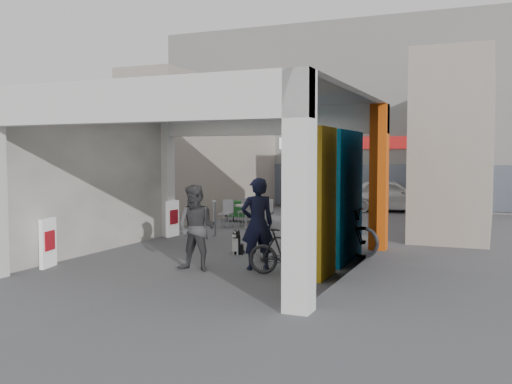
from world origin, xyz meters
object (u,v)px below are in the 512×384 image
at_px(man_crates, 341,193).
at_px(white_van, 389,195).
at_px(man_with_dog, 257,224).
at_px(cafe_set, 246,217).
at_px(bicycle_rear, 286,252).
at_px(border_collie, 237,244).
at_px(man_elderly, 317,216).
at_px(produce_stand, 242,214).
at_px(man_back_turned, 196,228).
at_px(bicycle_front, 333,232).

relative_size(man_crates, white_van, 0.47).
distance_m(man_with_dog, man_crates, 10.09).
relative_size(cafe_set, man_with_dog, 0.79).
relative_size(man_crates, bicycle_rear, 1.22).
height_order(border_collie, man_elderly, man_elderly).
xyz_separation_m(man_elderly, bicycle_rear, (0.29, -2.98, -0.39)).
bearing_deg(man_with_dog, man_crates, -123.54).
relative_size(produce_stand, man_crates, 0.58).
bearing_deg(border_collie, cafe_set, 89.51).
bearing_deg(white_van, man_back_turned, 163.59).
relative_size(border_collie, bicycle_front, 0.28).
height_order(cafe_set, bicycle_front, bicycle_front).
relative_size(border_collie, man_back_turned, 0.34).
relative_size(man_elderly, bicycle_rear, 1.12).
relative_size(man_back_turned, bicycle_rear, 1.14).
height_order(border_collie, bicycle_rear, bicycle_rear).
xyz_separation_m(produce_stand, bicycle_front, (4.67, -5.33, 0.27)).
xyz_separation_m(produce_stand, man_back_turned, (2.62, -7.99, 0.57)).
height_order(produce_stand, man_with_dog, man_with_dog).
relative_size(man_back_turned, man_crates, 0.94).
xyz_separation_m(man_back_turned, bicycle_front, (2.05, 2.66, -0.30)).
relative_size(border_collie, man_crates, 0.32).
bearing_deg(man_crates, cafe_set, 39.87).
bearing_deg(bicycle_rear, cafe_set, 27.11).
height_order(cafe_set, man_back_turned, man_back_turned).
relative_size(man_with_dog, bicycle_rear, 1.24).
bearing_deg(cafe_set, produce_stand, 119.04).
distance_m(cafe_set, man_crates, 4.48).
height_order(produce_stand, border_collie, produce_stand).
distance_m(cafe_set, white_van, 7.54).
height_order(man_elderly, bicycle_rear, man_elderly).
xyz_separation_m(produce_stand, man_crates, (2.81, 2.65, 0.63)).
bearing_deg(cafe_set, man_crates, 61.60).
bearing_deg(man_back_turned, man_elderly, 62.56).
xyz_separation_m(man_elderly, white_van, (-0.06, 10.26, -0.17)).
bearing_deg(cafe_set, border_collie, -68.23).
bearing_deg(man_back_turned, bicycle_rear, 5.19).
relative_size(man_elderly, man_crates, 0.92).
distance_m(man_with_dog, bicycle_front, 2.33).
bearing_deg(man_elderly, bicycle_rear, -71.60).
height_order(man_with_dog, white_van, man_with_dog).
height_order(bicycle_rear, white_van, white_van).
distance_m(man_crates, bicycle_front, 8.20).
xyz_separation_m(border_collie, bicycle_front, (2.09, 0.64, 0.32)).
bearing_deg(man_crates, border_collie, 66.76).
distance_m(man_elderly, man_crates, 7.54).
xyz_separation_m(cafe_set, bicycle_rear, (3.71, -6.50, 0.14)).
height_order(bicycle_front, white_van, white_van).
height_order(man_with_dog, man_crates, man_with_dog).
xyz_separation_m(man_elderly, bicycle_front, (0.55, -0.55, -0.28)).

